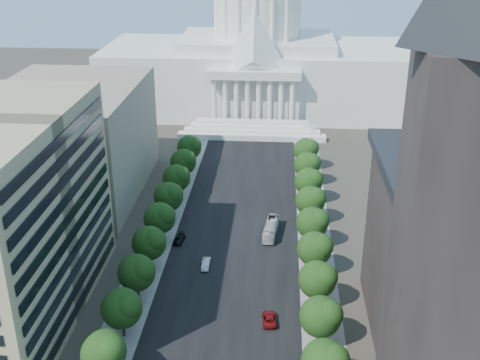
% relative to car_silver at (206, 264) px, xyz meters
% --- Properties ---
extents(road_asphalt, '(30.00, 260.00, 0.01)m').
position_rel_car_silver_xyz_m(road_asphalt, '(5.71, 29.05, -0.82)').
color(road_asphalt, black).
rests_on(road_asphalt, ground).
extents(sidewalk_left, '(8.00, 260.00, 0.02)m').
position_rel_car_silver_xyz_m(sidewalk_left, '(-13.29, 29.05, -0.82)').
color(sidewalk_left, gray).
rests_on(sidewalk_left, ground).
extents(sidewalk_right, '(8.00, 260.00, 0.02)m').
position_rel_car_silver_xyz_m(sidewalk_right, '(24.71, 29.05, -0.82)').
color(sidewalk_right, gray).
rests_on(sidewalk_right, ground).
extents(capitol, '(120.00, 56.00, 73.00)m').
position_rel_car_silver_xyz_m(capitol, '(5.71, 123.94, 19.19)').
color(capitol, white).
rests_on(capitol, ground).
extents(office_block_left_far, '(38.00, 52.00, 30.00)m').
position_rel_car_silver_xyz_m(office_block_left_far, '(-42.29, 39.05, 14.18)').
color(office_block_left_far, gray).
rests_on(office_block_left_far, ground).
extents(tree_l_b, '(7.79, 7.60, 9.97)m').
position_rel_car_silver_xyz_m(tree_l_b, '(-11.95, -37.14, 5.63)').
color(tree_l_b, '#33261C').
rests_on(tree_l_b, ground).
extents(tree_l_c, '(7.79, 7.60, 9.97)m').
position_rel_car_silver_xyz_m(tree_l_c, '(-11.95, -25.14, 5.63)').
color(tree_l_c, '#33261C').
rests_on(tree_l_c, ground).
extents(tree_l_d, '(7.79, 7.60, 9.97)m').
position_rel_car_silver_xyz_m(tree_l_d, '(-11.95, -13.14, 5.63)').
color(tree_l_d, '#33261C').
rests_on(tree_l_d, ground).
extents(tree_l_e, '(7.79, 7.60, 9.97)m').
position_rel_car_silver_xyz_m(tree_l_e, '(-11.95, -1.14, 5.63)').
color(tree_l_e, '#33261C').
rests_on(tree_l_e, ground).
extents(tree_l_f, '(7.79, 7.60, 9.97)m').
position_rel_car_silver_xyz_m(tree_l_f, '(-11.95, 10.86, 5.63)').
color(tree_l_f, '#33261C').
rests_on(tree_l_f, ground).
extents(tree_l_g, '(7.79, 7.60, 9.97)m').
position_rel_car_silver_xyz_m(tree_l_g, '(-11.95, 22.86, 5.63)').
color(tree_l_g, '#33261C').
rests_on(tree_l_g, ground).
extents(tree_l_h, '(7.79, 7.60, 9.97)m').
position_rel_car_silver_xyz_m(tree_l_h, '(-11.95, 34.86, 5.63)').
color(tree_l_h, '#33261C').
rests_on(tree_l_h, ground).
extents(tree_l_i, '(7.79, 7.60, 9.97)m').
position_rel_car_silver_xyz_m(tree_l_i, '(-11.95, 46.86, 5.63)').
color(tree_l_i, '#33261C').
rests_on(tree_l_i, ground).
extents(tree_l_j, '(7.79, 7.60, 9.97)m').
position_rel_car_silver_xyz_m(tree_l_j, '(-11.95, 58.86, 5.63)').
color(tree_l_j, '#33261C').
rests_on(tree_l_j, ground).
extents(tree_r_c, '(7.79, 7.60, 9.97)m').
position_rel_car_silver_xyz_m(tree_r_c, '(24.05, -25.14, 5.63)').
color(tree_r_c, '#33261C').
rests_on(tree_r_c, ground).
extents(tree_r_d, '(7.79, 7.60, 9.97)m').
position_rel_car_silver_xyz_m(tree_r_d, '(24.05, -13.14, 5.63)').
color(tree_r_d, '#33261C').
rests_on(tree_r_d, ground).
extents(tree_r_e, '(7.79, 7.60, 9.97)m').
position_rel_car_silver_xyz_m(tree_r_e, '(24.05, -1.14, 5.63)').
color(tree_r_e, '#33261C').
rests_on(tree_r_e, ground).
extents(tree_r_f, '(7.79, 7.60, 9.97)m').
position_rel_car_silver_xyz_m(tree_r_f, '(24.05, 10.86, 5.63)').
color(tree_r_f, '#33261C').
rests_on(tree_r_f, ground).
extents(tree_r_g, '(7.79, 7.60, 9.97)m').
position_rel_car_silver_xyz_m(tree_r_g, '(24.05, 22.86, 5.63)').
color(tree_r_g, '#33261C').
rests_on(tree_r_g, ground).
extents(tree_r_h, '(7.79, 7.60, 9.97)m').
position_rel_car_silver_xyz_m(tree_r_h, '(24.05, 34.86, 5.63)').
color(tree_r_h, '#33261C').
rests_on(tree_r_h, ground).
extents(tree_r_i, '(7.79, 7.60, 9.97)m').
position_rel_car_silver_xyz_m(tree_r_i, '(24.05, 46.86, 5.63)').
color(tree_r_i, '#33261C').
rests_on(tree_r_i, ground).
extents(tree_r_j, '(7.79, 7.60, 9.97)m').
position_rel_car_silver_xyz_m(tree_r_j, '(24.05, 58.86, 5.63)').
color(tree_r_j, '#33261C').
rests_on(tree_r_j, ground).
extents(streetlight_b, '(2.61, 0.44, 9.00)m').
position_rel_car_silver_xyz_m(streetlight_b, '(25.61, -25.95, 5.00)').
color(streetlight_b, gray).
rests_on(streetlight_b, ground).
extents(streetlight_c, '(2.61, 0.44, 9.00)m').
position_rel_car_silver_xyz_m(streetlight_c, '(25.61, -0.95, 5.00)').
color(streetlight_c, gray).
rests_on(streetlight_c, ground).
extents(streetlight_d, '(2.61, 0.44, 9.00)m').
position_rel_car_silver_xyz_m(streetlight_d, '(25.61, 24.05, 5.00)').
color(streetlight_d, gray).
rests_on(streetlight_d, ground).
extents(streetlight_e, '(2.61, 0.44, 9.00)m').
position_rel_car_silver_xyz_m(streetlight_e, '(25.61, 49.05, 5.00)').
color(streetlight_e, gray).
rests_on(streetlight_e, ground).
extents(streetlight_f, '(2.61, 0.44, 9.00)m').
position_rel_car_silver_xyz_m(streetlight_f, '(25.61, 74.05, 5.00)').
color(streetlight_f, gray).
rests_on(streetlight_f, ground).
extents(car_silver, '(1.78, 4.99, 1.64)m').
position_rel_car_silver_xyz_m(car_silver, '(0.00, 0.00, 0.00)').
color(car_silver, '#B5B7BD').
rests_on(car_silver, ground).
extents(car_red, '(3.04, 5.80, 1.56)m').
position_rel_car_silver_xyz_m(car_red, '(14.56, -18.96, -0.04)').
color(car_red, maroon).
rests_on(car_red, ground).
extents(car_dark_b, '(2.72, 5.33, 1.48)m').
position_rel_car_silver_xyz_m(car_dark_b, '(-7.79, 10.87, -0.08)').
color(car_dark_b, black).
rests_on(car_dark_b, ground).
extents(city_bus, '(4.11, 12.03, 3.28)m').
position_rel_car_silver_xyz_m(city_bus, '(14.14, 16.01, 0.82)').
color(city_bus, silver).
rests_on(city_bus, ground).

